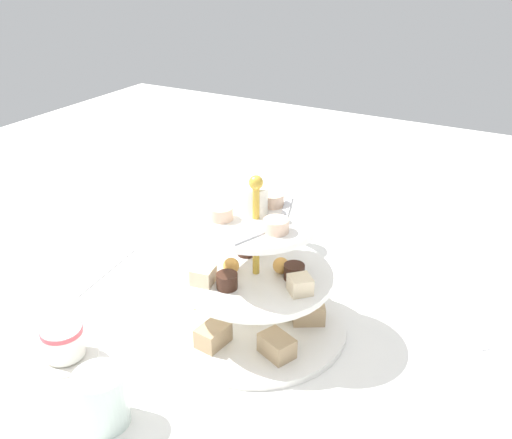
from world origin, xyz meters
name	(u,v)px	position (x,y,z in m)	size (l,w,h in m)	color
ground_plane	(256,328)	(0.00, 0.00, 0.00)	(2.40, 2.40, 0.00)	white
tiered_serving_stand	(256,286)	(0.00, 0.00, 0.07)	(0.28, 0.28, 0.25)	white
water_glass_tall_right	(267,218)	(0.24, 0.11, 0.06)	(0.07, 0.07, 0.11)	silver
water_glass_short_left	(102,399)	(-0.26, 0.07, 0.04)	(0.06, 0.06, 0.07)	silver
teacup_with_saucer	(64,344)	(-0.19, 0.20, 0.02)	(0.09, 0.09, 0.05)	white
butter_knife_left	(456,316)	(0.18, -0.26, 0.00)	(0.17, 0.01, 0.00)	silver
butter_knife_right	(105,271)	(0.01, 0.32, 0.00)	(0.17, 0.01, 0.00)	silver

